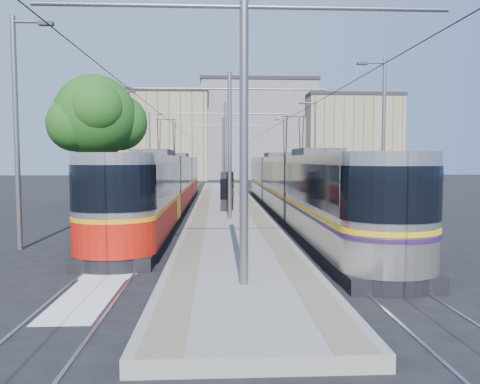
{
  "coord_description": "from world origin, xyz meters",
  "views": [
    {
      "loc": [
        -0.61,
        -14.52,
        3.15
      ],
      "look_at": [
        0.48,
        7.59,
        1.6
      ],
      "focal_mm": 35.0,
      "sensor_mm": 36.0,
      "label": 1
    }
  ],
  "objects": [
    {
      "name": "track_arrow",
      "position": [
        -3.6,
        -3.0,
        0.01
      ],
      "size": [
        1.2,
        5.0,
        0.01
      ],
      "primitive_type": "cube",
      "color": "silver",
      "rests_on": "ground"
    },
    {
      "name": "tactile_strip_left",
      "position": [
        -1.45,
        17.0,
        0.3
      ],
      "size": [
        0.7,
        50.0,
        0.01
      ],
      "primitive_type": "cube",
      "color": "gray",
      "rests_on": "platform"
    },
    {
      "name": "rails",
      "position": [
        0.0,
        17.0,
        0.02
      ],
      "size": [
        8.71,
        70.0,
        0.03
      ],
      "color": "gray",
      "rests_on": "ground"
    },
    {
      "name": "platform",
      "position": [
        0.0,
        17.0,
        0.15
      ],
      "size": [
        4.0,
        50.0,
        0.3
      ],
      "primitive_type": "cube",
      "color": "gray",
      "rests_on": "ground"
    },
    {
      "name": "building_centre",
      "position": [
        6.0,
        64.0,
        7.9
      ],
      "size": [
        18.36,
        14.28,
        15.79
      ],
      "color": "gray",
      "rests_on": "ground"
    },
    {
      "name": "street_lamps",
      "position": [
        -0.0,
        21.0,
        4.18
      ],
      "size": [
        15.18,
        38.22,
        8.0
      ],
      "color": "slate",
      "rests_on": "ground"
    },
    {
      "name": "tram_right",
      "position": [
        3.6,
        11.25,
        1.86
      ],
      "size": [
        2.43,
        31.24,
        5.5
      ],
      "color": "black",
      "rests_on": "ground"
    },
    {
      "name": "ground",
      "position": [
        0.0,
        0.0,
        0.0
      ],
      "size": [
        160.0,
        160.0,
        0.0
      ],
      "primitive_type": "plane",
      "color": "black",
      "rests_on": "ground"
    },
    {
      "name": "tram_left",
      "position": [
        -3.6,
        13.61,
        1.71
      ],
      "size": [
        2.43,
        30.93,
        5.5
      ],
      "color": "black",
      "rests_on": "ground"
    },
    {
      "name": "building_left",
      "position": [
        -10.0,
        60.0,
        6.76
      ],
      "size": [
        16.32,
        12.24,
        13.5
      ],
      "color": "gray",
      "rests_on": "ground"
    },
    {
      "name": "tactile_strip_right",
      "position": [
        1.45,
        17.0,
        0.3
      ],
      "size": [
        0.7,
        50.0,
        0.01
      ],
      "primitive_type": "cube",
      "color": "gray",
      "rests_on": "platform"
    },
    {
      "name": "tree",
      "position": [
        -8.34,
        17.53,
        5.92
      ],
      "size": [
        6.02,
        5.57,
        8.75
      ],
      "color": "#382314",
      "rests_on": "ground"
    },
    {
      "name": "catenary",
      "position": [
        0.0,
        14.15,
        4.52
      ],
      "size": [
        9.2,
        70.0,
        7.0
      ],
      "color": "slate",
      "rests_on": "platform"
    },
    {
      "name": "shelter",
      "position": [
        -0.05,
        11.37,
        1.43
      ],
      "size": [
        0.78,
        1.08,
        2.16
      ],
      "rotation": [
        0.0,
        0.0,
        -0.2
      ],
      "color": "black",
      "rests_on": "platform"
    },
    {
      "name": "building_right",
      "position": [
        20.0,
        58.0,
        6.49
      ],
      "size": [
        14.28,
        10.2,
        12.96
      ],
      "color": "gray",
      "rests_on": "ground"
    }
  ]
}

